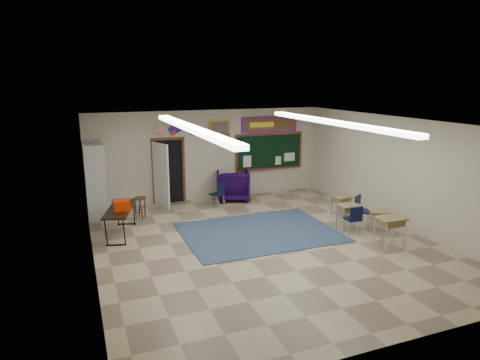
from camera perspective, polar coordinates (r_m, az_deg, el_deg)
name	(u,v)px	position (r m, az deg, el deg)	size (l,w,h in m)	color
floor	(265,244)	(10.74, 3.29, -8.47)	(9.00, 9.00, 0.00)	tan
back_wall	(209,155)	(14.40, -4.11, 3.34)	(8.00, 0.04, 3.00)	#B5A893
front_wall	(395,255)	(6.66, 20.00, -9.36)	(8.00, 0.04, 3.00)	#B5A893
left_wall	(90,202)	(9.38, -19.42, -2.79)	(0.04, 9.00, 3.00)	#B5A893
right_wall	(398,172)	(12.46, 20.37, 0.98)	(0.04, 9.00, 3.00)	#B5A893
ceiling	(266,122)	(10.02, 3.52, 7.67)	(8.00, 9.00, 0.04)	silver
area_rug	(259,232)	(11.49, 2.53, -6.92)	(4.00, 3.00, 0.02)	#2E4157
fluorescent_strips	(266,125)	(10.03, 3.51, 7.33)	(3.86, 6.00, 0.10)	white
doorway	(166,172)	(13.98, -9.78, 1.03)	(1.10, 0.89, 2.16)	black
chalkboard	(269,152)	(15.16, 3.92, 3.71)	(2.55, 0.14, 1.30)	#592F19
bulletin_board	(270,124)	(15.03, 3.97, 7.42)	(2.10, 0.05, 0.55)	red
framed_art_print	(219,129)	(14.35, -2.78, 6.76)	(0.75, 0.05, 0.65)	olive
wall_clock	(193,131)	(14.09, -6.27, 6.57)	(0.32, 0.05, 0.32)	black
wall_flags	(167,128)	(13.86, -9.67, 6.89)	(1.16, 0.06, 0.70)	red
storage_cabinet	(95,180)	(13.22, -18.75, -0.01)	(0.59, 1.25, 2.20)	#ACADA8
wingback_armchair	(233,185)	(14.40, -0.97, -0.68)	(1.08, 1.11, 1.01)	black
student_chair_reading	(217,195)	(13.63, -3.07, -1.97)	(0.39, 0.39, 0.79)	black
student_chair_desk_a	(353,220)	(11.61, 14.77, -5.15)	(0.39, 0.39, 0.79)	black
student_chair_desk_b	(364,212)	(12.25, 16.16, -4.07)	(0.43, 0.43, 0.87)	black
student_desk_front_left	(348,216)	(11.93, 14.24, -4.63)	(0.59, 0.45, 0.70)	olive
student_desk_front_right	(341,206)	(12.89, 13.36, -3.37)	(0.61, 0.51, 0.65)	olive
student_desk_back_left	(390,231)	(10.87, 19.34, -6.47)	(0.67, 0.50, 0.79)	olive
student_desk_back_right	(380,221)	(11.82, 18.11, -5.21)	(0.65, 0.58, 0.64)	olive
folding_table	(121,220)	(11.61, -15.59, -5.16)	(1.07, 1.87, 1.01)	black
wooden_stool	(140,207)	(12.85, -13.16, -3.59)	(0.36, 0.36, 0.63)	#452A14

